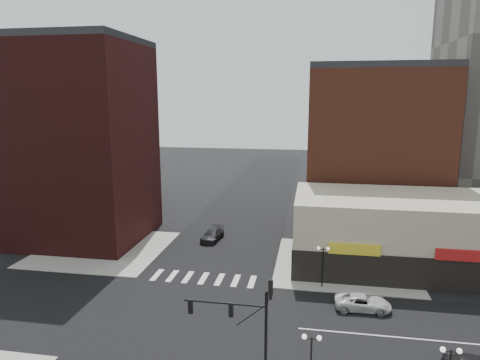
# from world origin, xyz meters

# --- Properties ---
(ground) EXTENTS (240.00, 240.00, 0.00)m
(ground) POSITION_xyz_m (0.00, 0.00, 0.00)
(ground) COLOR black
(ground) RESTS_ON ground
(road_ew) EXTENTS (200.00, 14.00, 0.02)m
(road_ew) POSITION_xyz_m (0.00, 0.00, 0.01)
(road_ew) COLOR black
(road_ew) RESTS_ON ground
(road_ns) EXTENTS (14.00, 200.00, 0.02)m
(road_ns) POSITION_xyz_m (0.00, 0.00, 0.01)
(road_ns) COLOR black
(road_ns) RESTS_ON ground
(sidewalk_nw) EXTENTS (15.00, 15.00, 0.12)m
(sidewalk_nw) POSITION_xyz_m (-14.50, 14.50, 0.06)
(sidewalk_nw) COLOR gray
(sidewalk_nw) RESTS_ON ground
(sidewalk_ne) EXTENTS (15.00, 15.00, 0.12)m
(sidewalk_ne) POSITION_xyz_m (14.50, 14.50, 0.06)
(sidewalk_ne) COLOR gray
(sidewalk_ne) RESTS_ON ground
(building_nw) EXTENTS (16.00, 15.00, 25.00)m
(building_nw) POSITION_xyz_m (-19.00, 18.50, 12.50)
(building_nw) COLOR #3A1312
(building_nw) RESTS_ON ground
(building_nw_low) EXTENTS (20.00, 18.00, 12.00)m
(building_nw_low) POSITION_xyz_m (-32.00, 34.00, 6.00)
(building_nw_low) COLOR #3A1312
(building_nw_low) RESTS_ON ground
(building_ne_midrise) EXTENTS (18.00, 15.00, 22.00)m
(building_ne_midrise) POSITION_xyz_m (19.00, 29.50, 11.00)
(building_ne_midrise) COLOR brown
(building_ne_midrise) RESTS_ON ground
(building_ne_row) EXTENTS (24.20, 12.20, 8.00)m
(building_ne_row) POSITION_xyz_m (21.00, 15.00, 3.30)
(building_ne_row) COLOR #B7AE92
(building_ne_row) RESTS_ON ground
(traffic_signal) EXTENTS (5.59, 3.09, 7.77)m
(traffic_signal) POSITION_xyz_m (7.24, -7.83, 4.96)
(traffic_signal) COLOR black
(traffic_signal) RESTS_ON ground
(street_lamp_se_a) EXTENTS (1.22, 0.32, 4.16)m
(street_lamp_se_a) POSITION_xyz_m (11.00, -8.00, 3.29)
(street_lamp_se_a) COLOR black
(street_lamp_se_a) RESTS_ON sidewalk_se
(street_lamp_ne) EXTENTS (1.22, 0.32, 4.16)m
(street_lamp_ne) POSITION_xyz_m (12.00, 8.00, 3.29)
(street_lamp_ne) COLOR black
(street_lamp_ne) RESTS_ON sidewalk_ne
(white_suv) EXTENTS (4.90, 2.30, 1.36)m
(white_suv) POSITION_xyz_m (15.50, 4.15, 0.68)
(white_suv) COLOR silver
(white_suv) RESTS_ON ground
(dark_sedan_north) EXTENTS (2.61, 5.17, 1.44)m
(dark_sedan_north) POSITION_xyz_m (-1.98, 20.12, 0.72)
(dark_sedan_north) COLOR black
(dark_sedan_north) RESTS_ON ground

